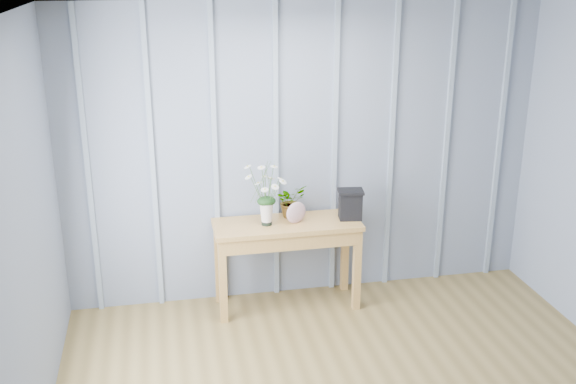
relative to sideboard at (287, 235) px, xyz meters
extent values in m
cube|color=gray|center=(0.21, 0.25, 0.61)|extent=(4.00, 0.01, 2.50)
cube|color=silver|center=(0.21, -1.99, 1.86)|extent=(4.00, 4.50, 0.01)
cube|color=#BBBABF|center=(-0.05, 0.24, 0.81)|extent=(0.03, 0.01, 0.10)
cube|color=#8293A7|center=(-1.54, 0.24, 0.61)|extent=(0.04, 0.03, 2.50)
cube|color=#8293A7|center=(-1.04, 0.24, 0.61)|extent=(0.04, 0.03, 2.50)
cube|color=#8293A7|center=(-0.54, 0.24, 0.61)|extent=(0.04, 0.03, 2.50)
cube|color=#8293A7|center=(-0.04, 0.24, 0.61)|extent=(0.04, 0.03, 2.50)
cube|color=#8293A7|center=(0.46, 0.24, 0.61)|extent=(0.04, 0.03, 2.50)
cube|color=#8293A7|center=(0.96, 0.24, 0.61)|extent=(0.04, 0.03, 2.50)
cube|color=#8293A7|center=(1.46, 0.24, 0.61)|extent=(0.04, 0.03, 2.50)
cube|color=#8293A7|center=(1.96, 0.24, 0.61)|extent=(0.04, 0.03, 2.50)
cube|color=#AD7E3F|center=(0.00, 0.00, 0.09)|extent=(1.20, 0.45, 0.04)
cube|color=#AD7E3F|center=(0.00, 0.00, 0.01)|extent=(1.13, 0.42, 0.12)
cube|color=#AD7E3F|center=(-0.56, -0.18, -0.28)|extent=(0.06, 0.06, 0.71)
cube|color=#AD7E3F|center=(0.55, -0.18, -0.28)|extent=(0.06, 0.06, 0.71)
cube|color=#AD7E3F|center=(-0.56, 0.18, -0.28)|extent=(0.06, 0.06, 0.71)
cube|color=#AD7E3F|center=(0.55, 0.18, -0.28)|extent=(0.06, 0.06, 0.71)
cylinder|color=black|center=(-0.17, -0.02, 0.14)|extent=(0.08, 0.08, 0.05)
cone|color=silver|center=(-0.17, -0.02, 0.22)|extent=(0.15, 0.15, 0.19)
ellipsoid|color=#113312|center=(-0.17, -0.02, 0.32)|extent=(0.15, 0.13, 0.08)
imported|color=#113312|center=(0.06, 0.13, 0.25)|extent=(0.32, 0.30, 0.27)
ellipsoid|color=#8D4B6B|center=(0.07, -0.03, 0.21)|extent=(0.19, 0.11, 0.18)
cube|color=black|center=(0.53, -0.02, 0.23)|extent=(0.20, 0.16, 0.23)
cube|color=black|center=(0.53, -0.02, 0.35)|extent=(0.23, 0.19, 0.02)
camera|label=1|loc=(-1.00, -5.01, 2.14)|focal=42.00mm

